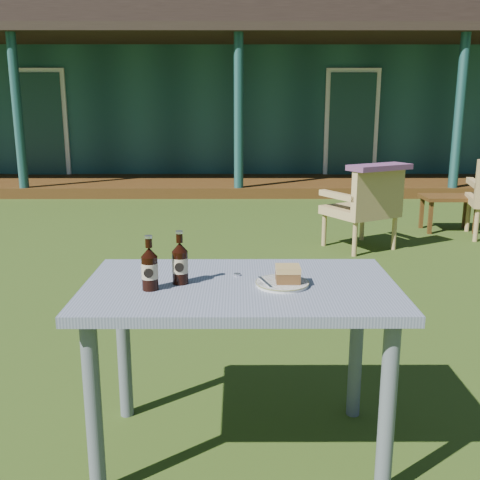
{
  "coord_description": "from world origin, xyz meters",
  "views": [
    {
      "loc": [
        -0.01,
        -3.65,
        1.39
      ],
      "look_at": [
        0.0,
        -1.3,
        0.82
      ],
      "focal_mm": 42.0,
      "sensor_mm": 36.0,
      "label": 1
    }
  ],
  "objects_px": {
    "plate": "(282,283)",
    "side_table": "(449,201)",
    "cola_bottle_near": "(180,263)",
    "cola_bottle_far": "(150,268)",
    "cafe_table": "(240,308)",
    "cake_slice": "(288,274)",
    "armchair_left": "(366,204)"
  },
  "relations": [
    {
      "from": "cafe_table",
      "to": "plate",
      "type": "relative_size",
      "value": 5.88
    },
    {
      "from": "cola_bottle_near",
      "to": "side_table",
      "type": "height_order",
      "value": "cola_bottle_near"
    },
    {
      "from": "cafe_table",
      "to": "armchair_left",
      "type": "xyz_separation_m",
      "value": [
        1.23,
        3.29,
        -0.17
      ]
    },
    {
      "from": "cake_slice",
      "to": "armchair_left",
      "type": "distance_m",
      "value": 3.49
    },
    {
      "from": "plate",
      "to": "cola_bottle_near",
      "type": "distance_m",
      "value": 0.4
    },
    {
      "from": "cola_bottle_near",
      "to": "armchair_left",
      "type": "height_order",
      "value": "cola_bottle_near"
    },
    {
      "from": "plate",
      "to": "side_table",
      "type": "height_order",
      "value": "plate"
    },
    {
      "from": "cafe_table",
      "to": "side_table",
      "type": "distance_m",
      "value": 4.74
    },
    {
      "from": "side_table",
      "to": "cake_slice",
      "type": "bearing_deg",
      "value": -117.69
    },
    {
      "from": "cafe_table",
      "to": "cola_bottle_far",
      "type": "distance_m",
      "value": 0.39
    },
    {
      "from": "cafe_table",
      "to": "armchair_left",
      "type": "height_order",
      "value": "armchair_left"
    },
    {
      "from": "cafe_table",
      "to": "plate",
      "type": "xyz_separation_m",
      "value": [
        0.16,
        -0.02,
        0.11
      ]
    },
    {
      "from": "plate",
      "to": "armchair_left",
      "type": "bearing_deg",
      "value": 72.16
    },
    {
      "from": "cake_slice",
      "to": "cafe_table",
      "type": "bearing_deg",
      "value": 173.93
    },
    {
      "from": "cake_slice",
      "to": "cola_bottle_far",
      "type": "relative_size",
      "value": 0.45
    },
    {
      "from": "armchair_left",
      "to": "side_table",
      "type": "bearing_deg",
      "value": 36.19
    },
    {
      "from": "cafe_table",
      "to": "plate",
      "type": "distance_m",
      "value": 0.19
    },
    {
      "from": "cafe_table",
      "to": "cake_slice",
      "type": "height_order",
      "value": "cake_slice"
    },
    {
      "from": "cafe_table",
      "to": "cola_bottle_far",
      "type": "xyz_separation_m",
      "value": [
        -0.33,
        -0.07,
        0.18
      ]
    },
    {
      "from": "cola_bottle_far",
      "to": "armchair_left",
      "type": "height_order",
      "value": "cola_bottle_far"
    },
    {
      "from": "cola_bottle_near",
      "to": "cola_bottle_far",
      "type": "relative_size",
      "value": 1.0
    },
    {
      "from": "cafe_table",
      "to": "cola_bottle_near",
      "type": "bearing_deg",
      "value": 179.04
    },
    {
      "from": "cake_slice",
      "to": "armchair_left",
      "type": "height_order",
      "value": "armchair_left"
    },
    {
      "from": "cake_slice",
      "to": "cola_bottle_near",
      "type": "height_order",
      "value": "cola_bottle_near"
    },
    {
      "from": "cake_slice",
      "to": "cola_bottle_far",
      "type": "height_order",
      "value": "cola_bottle_far"
    },
    {
      "from": "cola_bottle_near",
      "to": "armchair_left",
      "type": "distance_m",
      "value": 3.61
    },
    {
      "from": "cake_slice",
      "to": "cola_bottle_far",
      "type": "distance_m",
      "value": 0.52
    },
    {
      "from": "cake_slice",
      "to": "side_table",
      "type": "height_order",
      "value": "cake_slice"
    },
    {
      "from": "cafe_table",
      "to": "cake_slice",
      "type": "bearing_deg",
      "value": -6.07
    },
    {
      "from": "plate",
      "to": "armchair_left",
      "type": "xyz_separation_m",
      "value": [
        1.07,
        3.31,
        -0.28
      ]
    },
    {
      "from": "cafe_table",
      "to": "cola_bottle_near",
      "type": "height_order",
      "value": "cola_bottle_near"
    },
    {
      "from": "cafe_table",
      "to": "cake_slice",
      "type": "xyz_separation_m",
      "value": [
        0.18,
        -0.02,
        0.15
      ]
    }
  ]
}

